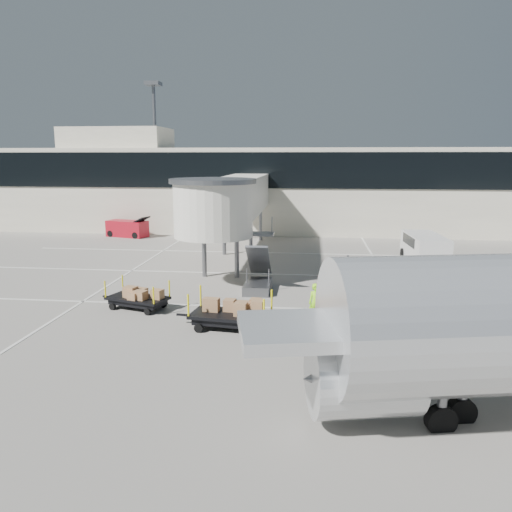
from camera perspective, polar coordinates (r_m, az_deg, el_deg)
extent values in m
plane|color=#9C968B|center=(22.44, 2.40, -7.47)|extent=(140.00, 140.00, 0.00)
cube|color=silver|center=(24.33, 2.74, -5.94)|extent=(40.00, 0.15, 0.02)
cube|color=silver|center=(31.08, 3.57, -2.13)|extent=(40.00, 0.15, 0.02)
cube|color=silver|center=(37.91, 4.10, 0.32)|extent=(40.00, 0.15, 0.02)
cube|color=silver|center=(32.34, 14.34, -1.93)|extent=(0.15, 30.00, 0.02)
cube|color=silver|center=(34.00, -13.43, -1.25)|extent=(0.15, 30.00, 0.02)
cube|color=beige|center=(51.32, 4.81, 7.67)|extent=(64.00, 12.00, 8.00)
cube|color=black|center=(45.18, 4.63, 9.72)|extent=(64.00, 0.12, 3.20)
cube|color=beige|center=(52.92, -15.56, 12.83)|extent=(10.00, 6.00, 2.00)
cylinder|color=slate|center=(57.88, -11.37, 11.37)|extent=(0.36, 0.36, 15.00)
cube|color=slate|center=(58.40, -11.67, 18.74)|extent=(1.60, 1.60, 0.40)
cube|color=silver|center=(36.72, -2.16, 6.74)|extent=(3.00, 18.00, 2.80)
cylinder|color=silver|center=(27.89, -4.91, 5.26)|extent=(4.40, 4.40, 3.00)
cylinder|color=slate|center=(27.76, -4.96, 8.54)|extent=(4.80, 4.80, 0.25)
cylinder|color=slate|center=(30.45, -5.93, 0.32)|extent=(0.28, 0.28, 2.90)
cylinder|color=slate|center=(30.09, -2.21, 0.24)|extent=(0.28, 0.28, 2.90)
cylinder|color=slate|center=(37.21, -3.65, 2.36)|extent=(0.28, 0.28, 2.90)
cylinder|color=slate|center=(36.92, -0.59, 2.32)|extent=(0.28, 0.28, 2.90)
cylinder|color=slate|center=(44.05, -2.08, 3.77)|extent=(0.28, 0.28, 2.90)
cylinder|color=slate|center=(43.80, 0.52, 3.74)|extent=(0.28, 0.28, 2.90)
cube|color=slate|center=(27.25, 0.21, -3.51)|extent=(1.40, 2.60, 0.50)
cube|color=slate|center=(27.52, 0.34, -0.47)|extent=(1.20, 2.60, 2.06)
cube|color=slate|center=(28.67, 0.64, 2.54)|extent=(1.40, 1.20, 0.12)
cube|color=maroon|center=(30.11, 11.57, -1.85)|extent=(2.20, 1.20, 0.53)
cube|color=silver|center=(30.04, 13.10, -1.26)|extent=(0.70, 1.02, 0.31)
cube|color=black|center=(30.00, 10.43, -0.82)|extent=(0.19, 0.89, 0.79)
cylinder|color=black|center=(29.60, 10.18, -2.43)|extent=(0.58, 0.27, 0.56)
cylinder|color=black|center=(30.72, 10.24, -1.93)|extent=(0.58, 0.27, 0.56)
cylinder|color=black|center=(29.61, 12.91, -2.54)|extent=(0.58, 0.27, 0.56)
cylinder|color=black|center=(30.72, 12.87, -2.03)|extent=(0.58, 0.27, 0.56)
cube|color=black|center=(27.01, 20.60, -3.74)|extent=(3.05, 1.63, 0.12)
cube|color=black|center=(27.05, 20.57, -4.10)|extent=(2.74, 1.40, 0.25)
cube|color=black|center=(26.56, 16.77, -4.07)|extent=(0.70, 0.11, 0.08)
cylinder|color=black|center=(26.19, 18.77, -4.92)|extent=(0.34, 0.16, 0.34)
cylinder|color=black|center=(27.44, 18.05, -4.15)|extent=(0.34, 0.16, 0.34)
cylinder|color=black|center=(26.82, 23.09, -4.86)|extent=(0.34, 0.16, 0.34)
cylinder|color=black|center=(28.04, 22.19, -4.11)|extent=(0.34, 0.16, 0.34)
cylinder|color=black|center=(25.88, 18.06, -3.18)|extent=(0.07, 0.07, 0.89)
cylinder|color=black|center=(27.15, 17.37, -2.48)|extent=(0.07, 0.07, 0.89)
cylinder|color=black|center=(26.75, 24.01, -3.15)|extent=(0.07, 0.07, 0.89)
cylinder|color=black|center=(27.97, 23.07, -2.48)|extent=(0.07, 0.07, 0.89)
cube|color=maroon|center=(27.15, 19.32, -3.00)|extent=(0.43, 0.27, 0.40)
cube|color=maroon|center=(26.57, 20.44, -3.51)|extent=(0.45, 0.37, 0.29)
cube|color=#494A4E|center=(26.78, 21.60, -3.39)|extent=(0.41, 0.35, 0.37)
cube|color=olive|center=(26.83, 22.71, -3.54)|extent=(0.38, 0.28, 0.29)
cube|color=#494A4E|center=(27.26, 20.63, -3.19)|extent=(0.54, 0.35, 0.26)
cube|color=olive|center=(27.68, 22.13, -3.08)|extent=(0.38, 0.36, 0.27)
cube|color=#111B38|center=(26.79, 20.09, -3.27)|extent=(0.43, 0.41, 0.38)
cube|color=#494A4E|center=(26.87, 21.33, -3.44)|extent=(0.37, 0.38, 0.27)
cube|color=olive|center=(26.69, 20.12, -3.29)|extent=(0.45, 0.34, 0.41)
cube|color=maroon|center=(27.39, 21.92, -3.04)|extent=(0.38, 0.34, 0.43)
cube|color=black|center=(21.34, -2.90, -6.73)|extent=(3.55, 2.09, 0.13)
cube|color=black|center=(21.40, -2.90, -7.25)|extent=(3.18, 1.80, 0.28)
cube|color=black|center=(22.04, -8.11, -6.70)|extent=(0.79, 0.19, 0.09)
cylinder|color=black|center=(21.15, -6.57, -8.18)|extent=(0.40, 0.20, 0.38)
cylinder|color=black|center=(22.50, -5.24, -6.95)|extent=(0.40, 0.20, 0.38)
cylinder|color=black|center=(20.49, -0.30, -8.75)|extent=(0.40, 0.20, 0.38)
cylinder|color=black|center=(21.88, 0.66, -7.43)|extent=(0.40, 0.20, 0.38)
cylinder|color=#FAEA0D|center=(21.01, -7.75, -5.67)|extent=(0.08, 0.08, 1.01)
cylinder|color=#FAEA0D|center=(22.36, -6.34, -4.59)|extent=(0.08, 0.08, 1.01)
cylinder|color=#FAEA0D|center=(20.09, 0.91, -6.36)|extent=(0.08, 0.08, 1.01)
cylinder|color=#FAEA0D|center=(21.51, 1.80, -5.17)|extent=(0.08, 0.08, 1.01)
cube|color=#987149|center=(21.31, -4.74, -5.99)|extent=(0.71, 0.58, 0.42)
cube|color=#987149|center=(20.49, -0.19, -6.40)|extent=(0.59, 0.62, 0.61)
cube|color=#987149|center=(21.22, 0.36, -6.00)|extent=(0.76, 0.48, 0.45)
cube|color=#987149|center=(21.26, -2.86, -5.86)|extent=(0.57, 0.55, 0.53)
cube|color=#987149|center=(21.09, -1.73, -5.88)|extent=(0.72, 0.51, 0.61)
cube|color=#987149|center=(21.68, -3.52, -5.59)|extent=(0.72, 0.49, 0.48)
cube|color=#987149|center=(21.12, -2.50, -5.86)|extent=(0.72, 0.67, 0.61)
cube|color=black|center=(24.73, -13.36, -4.70)|extent=(3.19, 2.24, 0.12)
cube|color=black|center=(24.78, -13.34, -5.09)|extent=(2.85, 1.95, 0.24)
cube|color=black|center=(25.85, -16.52, -4.50)|extent=(0.67, 0.27, 0.08)
cylinder|color=black|center=(24.95, -16.09, -5.57)|extent=(0.35, 0.23, 0.33)
cylinder|color=black|center=(25.92, -14.26, -4.85)|extent=(0.35, 0.23, 0.33)
cylinder|color=black|center=(23.75, -12.30, -6.24)|extent=(0.35, 0.23, 0.33)
cylinder|color=black|center=(24.76, -10.54, -5.44)|extent=(0.35, 0.23, 0.33)
cylinder|color=#FAEA0D|center=(24.98, -16.85, -3.69)|extent=(0.07, 0.07, 0.87)
cylinder|color=#FAEA0D|center=(25.94, -15.00, -3.04)|extent=(0.07, 0.07, 0.87)
cylinder|color=#FAEA0D|center=(23.31, -11.63, -4.50)|extent=(0.07, 0.07, 0.87)
cylinder|color=#FAEA0D|center=(24.34, -9.87, -3.76)|extent=(0.07, 0.07, 0.87)
cube|color=#987149|center=(24.55, -12.51, -4.22)|extent=(0.66, 0.65, 0.35)
cube|color=#987149|center=(24.62, -12.90, -4.12)|extent=(0.63, 0.59, 0.41)
cube|color=#987149|center=(24.00, -11.96, -4.51)|extent=(0.56, 0.56, 0.38)
cube|color=#987149|center=(24.22, -11.70, -4.25)|extent=(0.67, 0.58, 0.47)
cube|color=#987149|center=(24.97, -15.24, -3.87)|extent=(0.64, 0.52, 0.53)
cube|color=#987149|center=(24.28, -13.30, -4.30)|extent=(0.56, 0.55, 0.45)
cube|color=#987149|center=(24.34, -13.35, -4.36)|extent=(0.66, 0.53, 0.38)
imported|color=#8DE718|center=(22.28, 6.83, -5.33)|extent=(0.69, 0.50, 1.74)
cube|color=silver|center=(35.91, 18.72, 0.96)|extent=(2.39, 5.31, 1.68)
cube|color=silver|center=(38.19, 17.79, 1.11)|extent=(2.04, 0.70, 0.98)
cube|color=black|center=(36.05, 18.68, 1.70)|extent=(2.31, 3.36, 0.67)
cylinder|color=black|center=(34.14, 17.73, -0.81)|extent=(0.30, 0.75, 0.74)
cylinder|color=black|center=(34.71, 21.03, -0.84)|extent=(0.30, 0.75, 0.74)
cylinder|color=black|center=(37.45, 16.44, 0.30)|extent=(0.30, 0.75, 0.74)
cylinder|color=black|center=(37.97, 19.47, 0.26)|extent=(0.30, 0.75, 0.74)
cube|color=maroon|center=(47.17, -14.50, 3.04)|extent=(4.01, 2.55, 1.47)
cube|color=black|center=(46.07, -12.90, 4.09)|extent=(1.29, 1.58, 0.52)
cylinder|color=black|center=(47.55, -16.29, 2.47)|extent=(0.63, 0.40, 0.59)
cylinder|color=black|center=(48.60, -15.27, 2.71)|extent=(0.63, 0.40, 0.59)
cylinder|color=black|center=(45.88, -13.62, 2.30)|extent=(0.63, 0.40, 0.59)
cylinder|color=black|center=(46.97, -12.64, 2.55)|extent=(0.63, 0.40, 0.59)
cube|color=silver|center=(13.95, 17.97, -7.65)|extent=(9.73, 4.50, 0.33)
cylinder|color=silver|center=(13.97, 12.16, -13.32)|extent=(3.20, 2.69, 2.16)
cube|color=silver|center=(13.64, 12.31, -10.09)|extent=(0.78, 0.38, 1.03)
cylinder|color=slate|center=(15.41, 22.43, -15.38)|extent=(0.28, 0.28, 1.03)
cylinder|color=black|center=(15.52, 22.36, -16.16)|extent=(0.89, 0.47, 0.85)
cylinder|color=slate|center=(14.69, 20.51, -15.57)|extent=(0.26, 0.26, 1.50)
cylinder|color=black|center=(14.90, 20.38, -17.19)|extent=(0.89, 0.47, 0.85)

